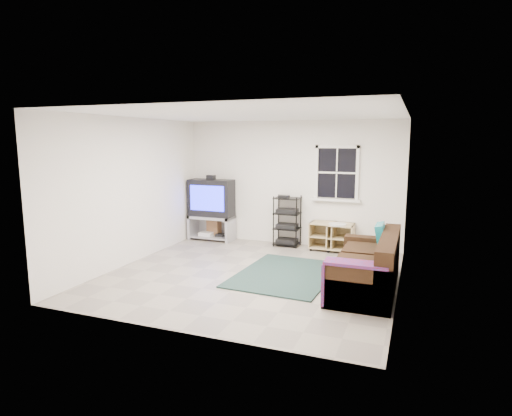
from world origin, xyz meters
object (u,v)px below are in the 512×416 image
at_px(av_rack, 287,224).
at_px(side_table_right, 341,235).
at_px(sofa, 368,269).
at_px(tv_unit, 212,204).
at_px(side_table_left, 323,235).

height_order(av_rack, side_table_right, av_rack).
height_order(av_rack, sofa, av_rack).
height_order(tv_unit, sofa, tv_unit).
bearing_deg(av_rack, side_table_left, -0.54).
relative_size(side_table_left, side_table_right, 0.97).
bearing_deg(side_table_right, sofa, -70.04).
distance_m(av_rack, side_table_left, 0.78).
bearing_deg(side_table_left, sofa, -62.13).
bearing_deg(av_rack, side_table_right, -1.64).
distance_m(tv_unit, side_table_right, 2.90).
bearing_deg(tv_unit, side_table_right, 0.47).
relative_size(tv_unit, av_rack, 1.36).
bearing_deg(sofa, av_rack, 131.51).
bearing_deg(tv_unit, side_table_left, 1.11).
xyz_separation_m(side_table_right, sofa, (0.76, -2.11, 0.00)).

